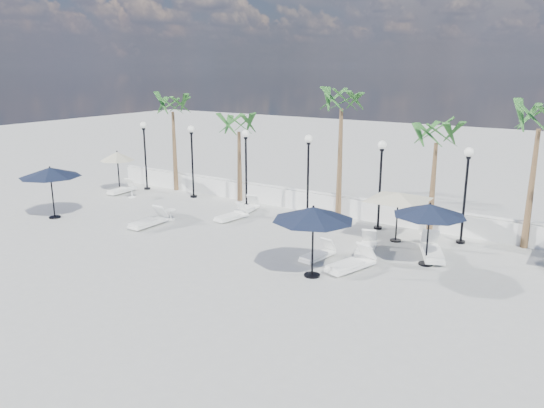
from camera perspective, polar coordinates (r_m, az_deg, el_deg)
The scene contains 29 objects.
ground at distance 19.72m, azimuth -5.52°, elevation -5.73°, with size 100.00×100.00×0.00m, color #A7A8A2.
balustrade at distance 25.60m, azimuth 4.93°, elevation 0.16°, with size 26.00×0.30×1.01m.
lamppost_0 at distance 30.74m, azimuth -13.53°, elevation 6.09°, with size 0.36×0.36×3.84m.
lamppost_1 at distance 28.32m, azimuth -8.60°, elevation 5.63°, with size 0.36×0.36×3.84m.
lamppost_2 at distance 26.16m, azimuth -2.82°, elevation 5.04°, with size 0.36×0.36×3.84m.
lamppost_3 at distance 24.30m, azimuth 3.91°, elevation 4.29°, with size 0.36×0.36×3.84m.
lamppost_4 at distance 22.84m, azimuth 11.61°, elevation 3.35°, with size 0.36×0.36×3.84m.
lamppost_5 at distance 21.84m, azimuth 20.16°, elevation 2.24°, with size 0.36×0.36×3.84m.
palm_0 at distance 30.02m, azimuth -10.64°, elevation 9.97°, with size 2.60×2.60×5.50m.
palm_1 at distance 27.20m, azimuth -3.59°, elevation 8.09°, with size 2.60×2.60×4.70m.
palm_2 at distance 24.13m, azimuth 7.49°, elevation 10.41°, with size 2.60×2.60×6.10m.
palm_3 at distance 22.73m, azimuth 17.27°, elevation 6.67°, with size 2.60×2.60×4.90m.
palm_4 at distance 21.94m, azimuth 26.79°, elevation 7.56°, with size 2.60×2.60×5.70m.
lounger_0 at distance 30.49m, azimuth -15.87°, elevation 1.52°, with size 0.69×1.79×0.66m.
lounger_1 at distance 23.88m, azimuth -13.13°, elevation -1.80°, with size 0.64×1.94×0.73m.
lounger_2 at distance 25.52m, azimuth -2.71°, elevation -0.42°, with size 0.84×1.83×0.66m.
lounger_3 at distance 24.27m, azimuth -4.36°, elevation -1.24°, with size 0.84×1.80×0.65m.
lounger_4 at distance 19.42m, azimuth 4.95°, elevation -5.40°, with size 0.77×1.69×0.61m.
lounger_5 at distance 18.55m, azimuth 8.50°, elevation -6.34°, with size 1.21×2.09×0.75m.
lounger_6 at distance 20.37m, azimuth 16.84°, elevation -4.85°, with size 1.44×2.19×0.78m.
lounger_7 at distance 20.33m, azimuth 10.08°, elevation -4.59°, with size 0.99×1.89×0.68m.
side_table_0 at distance 29.38m, azimuth -14.84°, elevation 1.30°, with size 0.54×0.54×0.53m.
side_table_1 at distance 24.71m, azimuth -10.87°, elevation -1.01°, with size 0.49×0.49×0.48m.
side_table_2 at distance 21.80m, azimuth 16.11°, elevation -3.52°, with size 0.45×0.45×0.44m.
parasol_navy_left at distance 26.17m, azimuth -22.76°, elevation 3.15°, with size 2.76×2.76×2.44m.
parasol_navy_mid at distance 19.11m, azimuth 16.61°, elevation -0.64°, with size 2.55×2.55×2.28m.
parasol_navy_right at distance 17.31m, azimuth 4.46°, elevation -1.09°, with size 2.74×2.74×2.46m.
parasol_cream_sq_a at distance 21.45m, azimuth 13.45°, elevation 1.19°, with size 4.41×4.41×2.17m.
parasol_cream_small at distance 30.51m, azimuth -16.31°, elevation 4.90°, with size 1.90×1.90×2.33m.
Camera 1 is at (11.61, -14.41, 6.83)m, focal length 35.00 mm.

